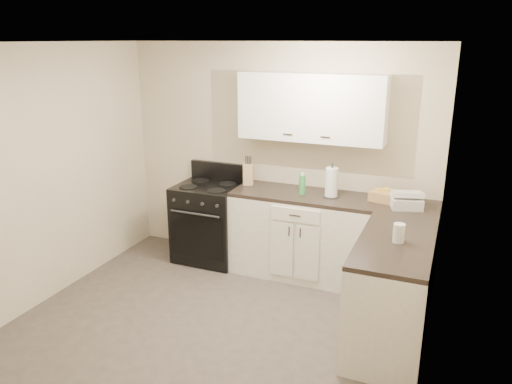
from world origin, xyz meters
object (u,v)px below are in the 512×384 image
at_px(knife_block, 248,174).
at_px(paper_towel, 332,182).
at_px(stove, 209,222).
at_px(wicker_basket, 386,197).
at_px(countertop_grill, 406,202).

distance_m(knife_block, paper_towel, 0.98).
height_order(stove, paper_towel, paper_towel).
relative_size(knife_block, wicker_basket, 0.79).
bearing_deg(stove, paper_towel, 1.17).
xyz_separation_m(wicker_basket, countertop_grill, (0.21, -0.11, 0.00)).
height_order(knife_block, wicker_basket, knife_block).
bearing_deg(paper_towel, stove, -178.83).
bearing_deg(knife_block, stove, 179.22).
bearing_deg(knife_block, wicker_basket, -16.69).
bearing_deg(knife_block, paper_towel, -20.69).
bearing_deg(wicker_basket, paper_towel, -174.11).
distance_m(knife_block, countertop_grill, 1.75).
bearing_deg(countertop_grill, knife_block, 159.44).
xyz_separation_m(stove, knife_block, (0.45, 0.12, 0.60)).
relative_size(knife_block, paper_towel, 0.77).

